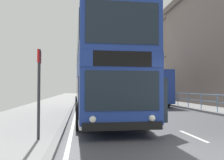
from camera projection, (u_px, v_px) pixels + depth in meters
name	position (u px, v px, depth m)	size (l,w,h in m)	color
ground	(215.00, 158.00, 5.34)	(15.80, 140.00, 0.20)	#4B4B51
double_decker_bus_main	(102.00, 74.00, 12.87)	(3.43, 11.69, 4.41)	navy
background_bus_far_lane	(146.00, 87.00, 24.08)	(2.82, 9.69, 3.09)	navy
pedestrian_railing_far_kerb	(217.00, 100.00, 14.63)	(0.05, 23.98, 1.09)	#598CC6
bus_stop_sign_near	(39.00, 83.00, 6.83)	(0.08, 0.44, 2.50)	#2D2D33
bare_tree_far_00	(158.00, 75.00, 31.84)	(2.69, 2.86, 6.09)	#423328
bare_tree_far_01	(135.00, 80.00, 41.39)	(2.66, 2.93, 6.13)	#423328
background_building_01	(178.00, 77.00, 53.61)	(13.55, 14.54, 8.16)	slate
background_building_02	(202.00, 59.00, 39.95)	(14.45, 16.40, 12.74)	slate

